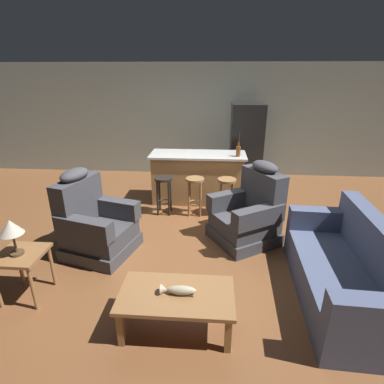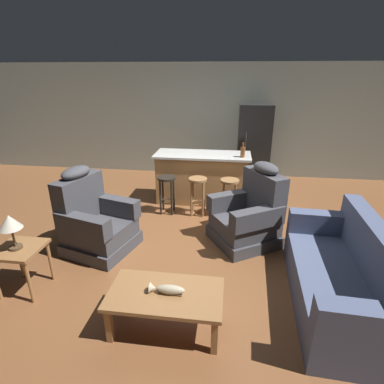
{
  "view_description": "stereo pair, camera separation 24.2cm",
  "coord_description": "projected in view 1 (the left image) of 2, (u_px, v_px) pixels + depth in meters",
  "views": [
    {
      "loc": [
        0.29,
        -4.14,
        2.37
      ],
      "look_at": [
        -0.01,
        -0.1,
        0.75
      ],
      "focal_mm": 28.0,
      "sensor_mm": 36.0,
      "label": 1
    },
    {
      "loc": [
        0.53,
        -4.12,
        2.37
      ],
      "look_at": [
        -0.01,
        -0.1,
        0.75
      ],
      "focal_mm": 28.0,
      "sensor_mm": 36.0,
      "label": 2
    }
  ],
  "objects": [
    {
      "name": "couch",
      "position": [
        346.0,
        272.0,
        3.27
      ],
      "size": [
        0.93,
        1.94,
        0.94
      ],
      "rotation": [
        0.0,
        0.0,
        3.09
      ],
      "color": "#4C5675",
      "rests_on": "ground_plane"
    },
    {
      "name": "bar_stool_right",
      "position": [
        226.0,
        190.0,
        5.19
      ],
      "size": [
        0.32,
        0.32,
        0.68
      ],
      "color": "olive",
      "rests_on": "ground_plane"
    },
    {
      "name": "fish_figurine",
      "position": [
        178.0,
        290.0,
        2.82
      ],
      "size": [
        0.34,
        0.1,
        0.1
      ],
      "color": "#4C3823",
      "rests_on": "coffee_table"
    },
    {
      "name": "recliner_near_lamp",
      "position": [
        95.0,
        224.0,
        4.13
      ],
      "size": [
        1.04,
        1.04,
        1.2
      ],
      "rotation": [
        0.0,
        0.0,
        -0.28
      ],
      "color": "#3D3D42",
      "rests_on": "ground_plane"
    },
    {
      "name": "recliner_near_island",
      "position": [
        249.0,
        214.0,
        4.44
      ],
      "size": [
        1.16,
        1.16,
        1.2
      ],
      "rotation": [
        0.0,
        0.0,
        3.69
      ],
      "color": "#3D3D42",
      "rests_on": "ground_plane"
    },
    {
      "name": "bar_stool_left",
      "position": [
        164.0,
        189.0,
        5.26
      ],
      "size": [
        0.32,
        0.32,
        0.68
      ],
      "color": "black",
      "rests_on": "ground_plane"
    },
    {
      "name": "ground_plane",
      "position": [
        193.0,
        234.0,
        4.73
      ],
      "size": [
        12.0,
        12.0,
        0.0
      ],
      "color": "brown"
    },
    {
      "name": "end_table",
      "position": [
        22.0,
        261.0,
        3.26
      ],
      "size": [
        0.48,
        0.48,
        0.56
      ],
      "color": "olive",
      "rests_on": "ground_plane"
    },
    {
      "name": "refrigerator",
      "position": [
        246.0,
        144.0,
        6.7
      ],
      "size": [
        0.7,
        0.69,
        1.76
      ],
      "color": "black",
      "rests_on": "ground_plane"
    },
    {
      "name": "coffee_table",
      "position": [
        176.0,
        298.0,
        2.86
      ],
      "size": [
        1.1,
        0.6,
        0.42
      ],
      "color": "olive",
      "rests_on": "ground_plane"
    },
    {
      "name": "table_lamp",
      "position": [
        11.0,
        229.0,
        3.09
      ],
      "size": [
        0.24,
        0.24,
        0.41
      ],
      "color": "#4C3823",
      "rests_on": "end_table"
    },
    {
      "name": "bottle_tall_green",
      "position": [
        238.0,
        151.0,
        5.41
      ],
      "size": [
        0.08,
        0.08,
        0.27
      ],
      "color": "brown",
      "rests_on": "kitchen_island"
    },
    {
      "name": "back_wall",
      "position": [
        202.0,
        121.0,
        7.15
      ],
      "size": [
        12.0,
        0.05,
        2.6
      ],
      "color": "#939E93",
      "rests_on": "ground_plane"
    },
    {
      "name": "bar_stool_middle",
      "position": [
        195.0,
        189.0,
        5.23
      ],
      "size": [
        0.32,
        0.32,
        0.68
      ],
      "color": "olive",
      "rests_on": "ground_plane"
    },
    {
      "name": "kitchen_island",
      "position": [
        198.0,
        177.0,
        5.81
      ],
      "size": [
        1.8,
        0.7,
        0.95
      ],
      "color": "#AD7F4C",
      "rests_on": "ground_plane"
    }
  ]
}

